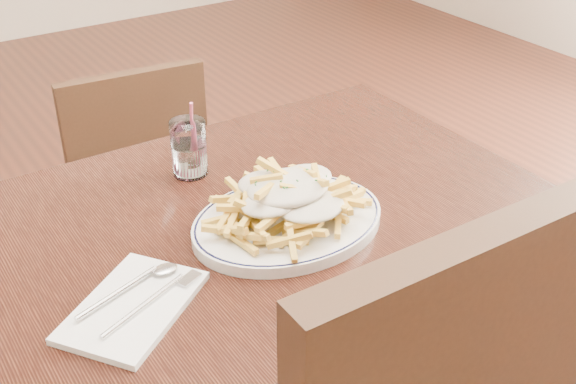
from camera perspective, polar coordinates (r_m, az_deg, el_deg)
table at (r=1.25m, az=-4.75°, el=-6.63°), size 1.20×0.80×0.75m
chair_far at (r=2.01m, az=-12.09°, el=0.95°), size 0.40×0.40×0.79m
fries_plate at (r=1.22m, az=-0.00°, el=-2.35°), size 0.34×0.30×0.02m
loaded_fries at (r=1.19m, az=-0.00°, el=-0.21°), size 0.32×0.28×0.08m
napkin at (r=1.07m, az=-12.16°, el=-8.84°), size 0.25×0.24×0.01m
cutlery at (r=1.07m, az=-12.36°, el=-8.31°), size 0.20×0.14×0.01m
water_glass at (r=1.37m, az=-7.81°, el=3.22°), size 0.07×0.07×0.15m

